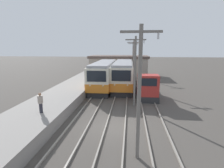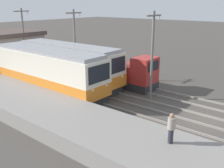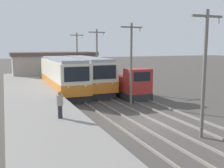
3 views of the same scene
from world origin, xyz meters
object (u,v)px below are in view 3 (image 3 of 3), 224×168
object	(u,v)px
shunting_locomotive	(131,86)
catenary_mast_far	(97,57)
commuter_train_left	(63,77)
person_on_platform	(60,104)
catenary_mast_near	(205,70)
catenary_mast_distant	(77,55)
catenary_mast_mid	(131,61)
commuter_train_center	(86,75)

from	to	relation	value
shunting_locomotive	catenary_mast_far	size ratio (longest dim) A/B	0.76
commuter_train_left	person_on_platform	xyz separation A→B (m)	(-2.94, -13.30, 0.08)
catenary_mast_far	catenary_mast_near	bearing A→B (deg)	-90.00
catenary_mast_far	catenary_mast_distant	xyz separation A→B (m)	(0.00, 8.89, 0.00)
person_on_platform	catenary_mast_distant	bearing A→B (deg)	72.68
shunting_locomotive	catenary_mast_distant	bearing A→B (deg)	95.79
catenary_mast_mid	catenary_mast_distant	world-z (taller)	same
commuter_train_left	catenary_mast_far	world-z (taller)	catenary_mast_far
person_on_platform	catenary_mast_mid	bearing A→B (deg)	37.04
catenary_mast_far	catenary_mast_mid	bearing A→B (deg)	-90.00
catenary_mast_near	catenary_mast_distant	bearing A→B (deg)	90.00
catenary_mast_far	catenary_mast_distant	world-z (taller)	same
catenary_mast_distant	catenary_mast_near	bearing A→B (deg)	-90.00
commuter_train_left	catenary_mast_mid	distance (m)	9.17
shunting_locomotive	person_on_platform	distance (m)	12.22
commuter_train_center	shunting_locomotive	bearing A→B (deg)	-60.56
catenary_mast_near	catenary_mast_far	xyz separation A→B (m)	(0.00, 17.77, 0.00)
catenary_mast_near	catenary_mast_distant	xyz separation A→B (m)	(0.00, 26.66, 0.00)
catenary_mast_mid	catenary_mast_far	size ratio (longest dim) A/B	1.00
commuter_train_left	person_on_platform	size ratio (longest dim) A/B	7.79
commuter_train_left	shunting_locomotive	bearing A→B (deg)	-39.47
person_on_platform	commuter_train_left	bearing A→B (deg)	77.54
catenary_mast_mid	catenary_mast_distant	xyz separation A→B (m)	(0.00, 17.77, 0.00)
commuter_train_left	catenary_mast_near	xyz separation A→B (m)	(4.31, -16.72, 2.05)
shunting_locomotive	catenary_mast_distant	size ratio (longest dim) A/B	0.76
catenary_mast_mid	catenary_mast_distant	size ratio (longest dim) A/B	1.00
catenary_mast_mid	catenary_mast_far	world-z (taller)	same
commuter_train_center	catenary_mast_mid	xyz separation A→B (m)	(1.51, -8.37, 2.04)
commuter_train_left	commuter_train_center	size ratio (longest dim) A/B	1.01
commuter_train_left	catenary_mast_mid	bearing A→B (deg)	-61.19
shunting_locomotive	catenary_mast_far	bearing A→B (deg)	104.35
catenary_mast_mid	catenary_mast_far	xyz separation A→B (m)	(0.00, 8.89, 0.00)
commuter_train_left	shunting_locomotive	world-z (taller)	commuter_train_left
commuter_train_center	person_on_platform	size ratio (longest dim) A/B	7.68
commuter_train_center	catenary_mast_near	distance (m)	17.44
shunting_locomotive	catenary_mast_mid	distance (m)	4.29
catenary_mast_far	person_on_platform	bearing A→B (deg)	-116.78
commuter_train_center	catenary_mast_far	distance (m)	2.59
shunting_locomotive	commuter_train_left	bearing A→B (deg)	140.53
commuter_train_left	commuter_train_center	xyz separation A→B (m)	(2.80, 0.54, 0.01)
catenary_mast_far	catenary_mast_distant	distance (m)	8.89
catenary_mast_distant	catenary_mast_mid	bearing A→B (deg)	-90.00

